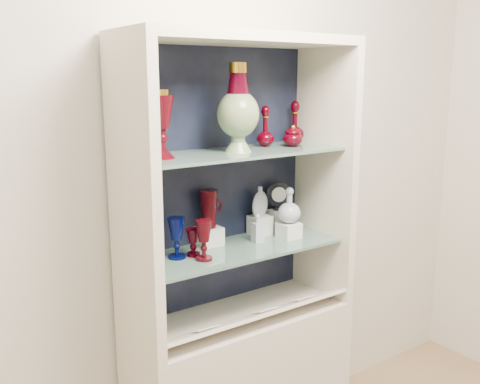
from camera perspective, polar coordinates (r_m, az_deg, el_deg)
wall_back at (r=2.40m, az=-3.02°, el=3.25°), size 3.50×0.02×2.80m
cabinet_back_panel at (r=2.39m, az=-2.62°, el=1.38°), size 0.98×0.02×1.15m
cabinet_side_left at (r=2.00m, az=-11.31°, el=-0.97°), size 0.04×0.40×1.15m
cabinet_side_right at (r=2.53m, az=8.92°, el=1.87°), size 0.04×0.40×1.15m
cabinet_top_cap at (r=2.19m, az=-0.00°, el=16.04°), size 1.00×0.40×0.04m
shelf_lower at (r=2.32m, az=-0.29°, el=-6.10°), size 0.92×0.34×0.01m
shelf_upper at (r=2.23m, az=-0.30°, el=4.22°), size 0.92×0.34×0.01m
label_ledge at (r=2.32m, az=1.60°, el=-13.12°), size 0.92×0.17×0.09m
label_card_0 at (r=2.47m, az=6.60°, el=-11.23°), size 0.10×0.06×0.03m
label_card_1 at (r=2.34m, az=2.64°, el=-12.47°), size 0.10×0.06×0.03m
label_card_2 at (r=2.19m, az=-3.71°, el=-14.32°), size 0.10×0.06×0.03m
pedestal_lamp_left at (r=2.04m, az=-11.38°, el=7.30°), size 0.13×0.13×0.28m
pedestal_lamp_right at (r=2.04m, az=-8.35°, el=7.16°), size 0.13×0.13×0.26m
enamel_urn at (r=2.19m, az=-0.20°, el=8.97°), size 0.20×0.20×0.36m
ruby_decanter_a at (r=2.37m, az=2.72°, el=7.29°), size 0.09×0.09×0.20m
ruby_decanter_b at (r=2.54m, az=5.87°, el=7.61°), size 0.09×0.09×0.21m
lidded_bowl at (r=2.38m, az=5.64°, el=6.03°), size 0.10×0.10×0.10m
cobalt_goblet at (r=2.18m, az=-6.78°, el=-4.90°), size 0.09×0.09×0.17m
ruby_goblet_tall at (r=2.15m, az=-3.87°, el=-5.15°), size 0.08×0.08×0.16m
ruby_goblet_small at (r=2.21m, az=-5.01°, el=-5.36°), size 0.07×0.07×0.12m
riser_ruby_pitcher at (r=2.35m, az=-3.32°, el=-4.71°), size 0.10×0.10×0.08m
ruby_pitcher at (r=2.32m, az=-3.35°, el=-1.80°), size 0.13×0.08×0.17m
clear_square_bottle at (r=2.38m, az=1.88°, el=-3.86°), size 0.05×0.05×0.13m
riser_flat_flask at (r=2.50m, az=2.13°, el=-3.55°), size 0.09×0.09×0.09m
flat_flask at (r=2.47m, az=2.15°, el=-0.94°), size 0.11×0.06×0.14m
riser_clear_round_decanter at (r=2.46m, az=5.23°, el=-4.08°), size 0.09×0.09×0.07m
clear_round_decanter at (r=2.43m, az=5.28°, el=-1.50°), size 0.13×0.13×0.16m
riser_cameo_medallion at (r=2.57m, az=4.09°, el=-3.00°), size 0.08×0.08×0.10m
cameo_medallion at (r=2.54m, az=4.13°, el=-0.38°), size 0.13×0.08×0.14m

